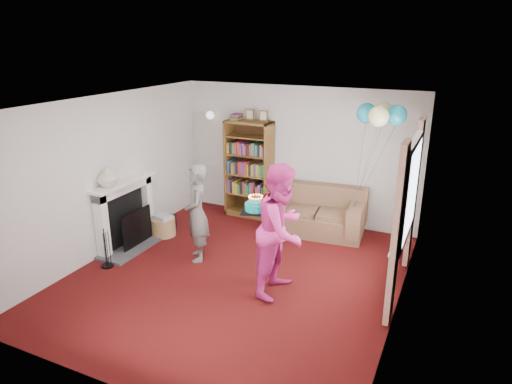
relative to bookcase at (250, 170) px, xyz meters
The scene contains 16 objects.
ground 2.63m from the bookcase, 69.01° to the right, with size 5.00×5.00×0.00m, color black.
wall_back 0.97m from the bookcase, 13.33° to the left, with size 4.50×0.02×2.50m, color silver.
wall_left 2.70m from the bookcase, 120.90° to the right, with size 0.02×5.00×2.50m, color silver.
wall_right 3.91m from the bookcase, 36.21° to the right, with size 0.02×5.00×2.50m, color silver.
ceiling 2.94m from the bookcase, 69.01° to the right, with size 4.50×5.00×0.01m, color white.
fireplace 2.46m from the bookcase, 119.75° to the right, with size 0.55×1.80×1.12m.
window_bay 3.54m from the bookcase, 28.85° to the right, with size 0.14×2.02×2.20m.
wall_sconce 1.30m from the bookcase, behind, with size 0.16×0.23×0.16m.
bookcase is the anchor object (origin of this frame).
sofa 1.63m from the bookcase, ahead, with size 1.55×0.82×0.82m.
wicker_basket 1.96m from the bookcase, 121.13° to the right, with size 0.42×0.42×0.38m.
person_striped 2.06m from the bookcase, 87.49° to the right, with size 0.56×0.37×1.53m, color black.
person_magenta 2.89m from the bookcase, 55.91° to the right, with size 0.88×0.68×1.80m, color #D52A82.
birthday_cake 2.55m from the bookcase, 62.38° to the right, with size 0.37×0.37×0.22m.
balloons 2.86m from the bookcase, 13.40° to the right, with size 0.75×0.75×1.73m.
mantel_vase 2.77m from the bookcase, 116.79° to the right, with size 0.31×0.31×0.32m, color beige.
Camera 1 is at (2.75, -5.25, 3.31)m, focal length 32.00 mm.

